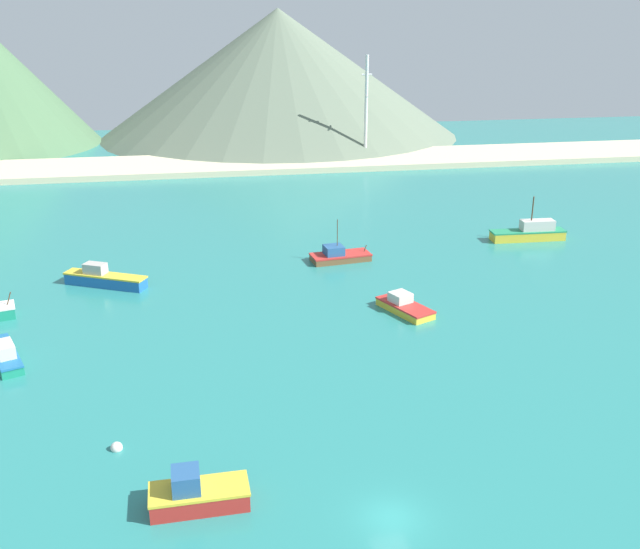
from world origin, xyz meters
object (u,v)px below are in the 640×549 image
Objects in this scene: fishing_boat_7 at (404,306)px; fishing_boat_2 at (197,494)px; fishing_boat_4 at (104,279)px; fishing_boat_5 at (339,256)px; fishing_boat_0 at (5,354)px; fishing_boat_1 at (530,232)px; buoy_0 at (117,448)px; radio_tower at (366,108)px.

fishing_boat_2 is at bearing -127.48° from fishing_boat_7.
fishing_boat_4 is at bearing 103.57° from fishing_boat_2.
fishing_boat_5 is (30.01, 4.27, -0.20)m from fishing_boat_4.
fishing_boat_0 is 44.04m from fishing_boat_5.
buoy_0 is at bearing -140.57° from fishing_boat_1.
radio_tower is at bearing 71.46° from fishing_boat_2.
buoy_0 is at bearing -82.82° from fishing_boat_4.
buoy_0 is (11.80, -17.01, -0.62)m from fishing_boat_0.
fishing_boat_2 is 9.99m from buoy_0.
fishing_boat_1 is 71.80m from fishing_boat_2.
fishing_boat_1 is 29.59m from fishing_boat_5.
fishing_boat_0 is 30.65m from fishing_boat_2.
fishing_boat_4 is (-10.65, 44.13, -0.05)m from fishing_boat_2.
fishing_boat_7 is at bearing 52.52° from fishing_boat_2.
fishing_boat_1 is (66.49, 27.96, 0.33)m from fishing_boat_0.
fishing_boat_5 reaches higher than buoy_0.
fishing_boat_1 is at bearing 8.37° from fishing_boat_4.
fishing_boat_1 is 1.33× the size of fishing_boat_5.
fishing_boat_2 reaches higher than fishing_boat_4.
fishing_boat_4 is 1.24× the size of fishing_boat_5.
buoy_0 is 0.04× the size of radio_tower.
fishing_boat_5 is 47.84m from buoy_0.
fishing_boat_2 is at bearing -54.30° from fishing_boat_0.
fishing_boat_0 is 1.25× the size of fishing_boat_2.
fishing_boat_7 is (3.84, -18.15, -0.06)m from fishing_boat_5.
fishing_boat_0 is 0.83× the size of fishing_boat_4.
radio_tower reaches higher than fishing_boat_2.
fishing_boat_1 is at bearing 39.43° from buoy_0.
fishing_boat_2 is at bearing -52.34° from buoy_0.
fishing_boat_0 is 104.75m from radio_tower.
fishing_boat_2 is 45.40m from fishing_boat_4.
fishing_boat_2 is at bearing -108.54° from radio_tower.
buoy_0 is at bearing -142.62° from fishing_boat_7.
fishing_boat_4 is (-59.25, -8.72, -0.17)m from fishing_boat_1.
fishing_boat_4 is (7.24, 19.24, 0.16)m from fishing_boat_0.
fishing_boat_5 is at bearing 32.26° from fishing_boat_0.
fishing_boat_2 is 119.56m from radio_tower.
fishing_boat_5 is at bearing 68.21° from fishing_boat_2.
fishing_boat_7 is at bearing -22.29° from fishing_boat_4.
fishing_boat_2 is (17.89, -24.89, 0.21)m from fishing_boat_0.
fishing_boat_1 reaches higher than fishing_boat_7.
buoy_0 is at bearing -55.24° from fishing_boat_0.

